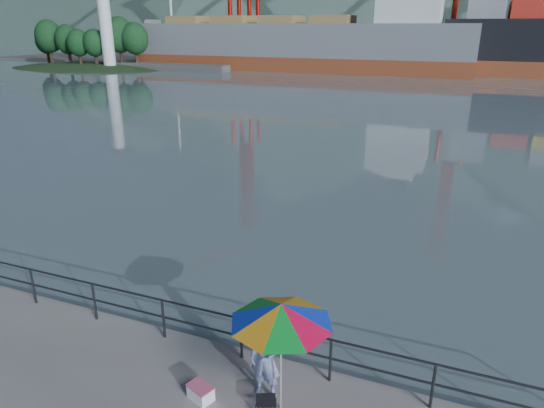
% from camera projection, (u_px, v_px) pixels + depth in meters
% --- Properties ---
extents(harbor_water, '(500.00, 280.00, 0.00)m').
position_uv_depth(harbor_water, '(446.00, 53.00, 123.37)').
color(harbor_water, slate).
rests_on(harbor_water, ground).
extents(far_dock, '(200.00, 40.00, 0.40)m').
position_uv_depth(far_dock, '(491.00, 65.00, 87.70)').
color(far_dock, '#514F4C').
rests_on(far_dock, ground).
extents(guardrail, '(22.00, 0.06, 1.03)m').
position_uv_depth(guardrail, '(128.00, 309.00, 11.59)').
color(guardrail, '#2D3033').
rests_on(guardrail, ground).
extents(lighthouse_islet, '(48.00, 26.40, 19.20)m').
position_uv_depth(lighthouse_islet, '(86.00, 65.00, 83.28)').
color(lighthouse_islet, '#263F1E').
rests_on(lighthouse_islet, ground).
extents(fisherman, '(0.66, 0.45, 1.76)m').
position_uv_depth(fisherman, '(266.00, 358.00, 9.33)').
color(fisherman, '#2E4792').
rests_on(fisherman, ground).
extents(beach_umbrella, '(1.97, 1.97, 2.32)m').
position_uv_depth(beach_umbrella, '(281.00, 314.00, 8.57)').
color(beach_umbrella, white).
rests_on(beach_umbrella, ground).
extents(folding_stool, '(0.50, 0.50, 0.25)m').
position_uv_depth(folding_stool, '(266.00, 405.00, 9.20)').
color(folding_stool, black).
rests_on(folding_stool, ground).
extents(cooler_bag, '(0.57, 0.48, 0.28)m').
position_uv_depth(cooler_bag, '(201.00, 393.00, 9.49)').
color(cooler_bag, white).
rests_on(cooler_bag, ground).
extents(fishing_rod, '(0.72, 1.77, 1.34)m').
position_uv_depth(fishing_rod, '(281.00, 364.00, 10.50)').
color(fishing_rod, black).
rests_on(fishing_rod, ground).
extents(bulk_carrier, '(55.39, 9.59, 14.50)m').
position_uv_depth(bulk_carrier, '(307.00, 43.00, 77.97)').
color(bulk_carrier, brown).
rests_on(bulk_carrier, ground).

